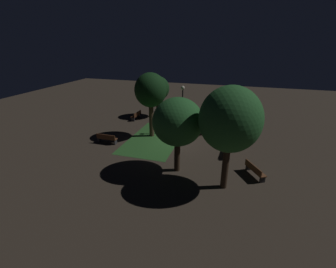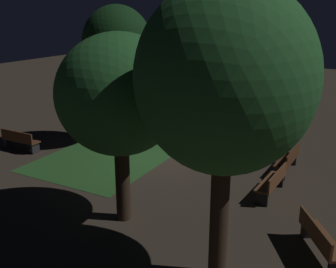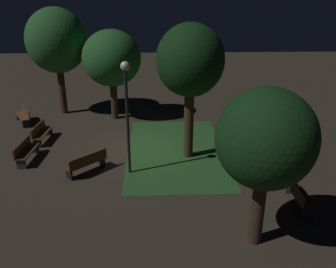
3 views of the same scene
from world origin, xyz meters
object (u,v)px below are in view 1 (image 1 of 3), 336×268
object	(u,v)px
tree_near_wall	(158,89)
bench_path_side	(230,139)
tree_tall_center	(151,91)
bench_front_right	(255,170)
tree_back_right	(178,122)
bench_front_left	(107,138)
tree_right_canopy	(230,120)
lamp_post_path_center	(183,102)
bench_lawn_edge	(200,130)
bench_by_lamp	(137,115)
bench_back_row	(229,149)

from	to	relation	value
tree_near_wall	bench_path_side	bearing A→B (deg)	-123.51
bench_path_side	tree_tall_center	bearing A→B (deg)	91.81
bench_front_right	tree_back_right	distance (m)	6.00
bench_front_right	tree_tall_center	xyz separation A→B (m)	(4.68, 9.01, 3.81)
bench_front_right	bench_front_left	bearing A→B (deg)	81.14
tree_right_canopy	bench_path_side	bearing A→B (deg)	-0.44
tree_right_canopy	lamp_post_path_center	bearing A→B (deg)	29.81
tree_near_wall	lamp_post_path_center	distance (m)	6.01
tree_right_canopy	lamp_post_path_center	size ratio (longest dim) A/B	1.36
bench_lawn_edge	tree_right_canopy	distance (m)	9.35
tree_near_wall	tree_back_right	distance (m)	12.56
bench_by_lamp	bench_front_left	xyz separation A→B (m)	(-6.97, -0.27, 0.00)
bench_path_side	bench_front_left	world-z (taller)	same
bench_front_left	tree_tall_center	world-z (taller)	tree_tall_center
bench_front_right	bench_lawn_edge	distance (m)	7.75
bench_back_row	bench_front_right	xyz separation A→B (m)	(-2.70, -1.80, 0.00)
bench_back_row	bench_path_side	world-z (taller)	same
tree_back_right	lamp_post_path_center	xyz separation A→B (m)	(6.90, 1.33, -0.42)
tree_back_right	bench_path_side	bearing A→B (deg)	-30.57
tree_back_right	tree_near_wall	bearing A→B (deg)	25.21
bench_back_row	tree_near_wall	size ratio (longest dim) A/B	0.39
tree_tall_center	tree_back_right	xyz separation A→B (m)	(-5.39, -3.89, -0.75)
tree_right_canopy	tree_back_right	world-z (taller)	tree_right_canopy
bench_front_left	lamp_post_path_center	bearing A→B (deg)	-53.12
tree_tall_center	bench_front_left	bearing A→B (deg)	131.43
tree_back_right	lamp_post_path_center	bearing A→B (deg)	10.94
tree_right_canopy	tree_near_wall	bearing A→B (deg)	34.59
tree_back_right	bench_front_right	bearing A→B (deg)	-82.06
bench_front_left	bench_lawn_edge	xyz separation A→B (m)	(4.27, -7.47, 0.00)
bench_front_left	tree_near_wall	size ratio (longest dim) A/B	0.38
bench_back_row	bench_lawn_edge	size ratio (longest dim) A/B	1.13
tree_right_canopy	tree_near_wall	xyz separation A→B (m)	(12.49, 8.61, -1.09)
bench_path_side	tree_back_right	bearing A→B (deg)	149.43
bench_path_side	bench_front_left	distance (m)	10.79
bench_front_left	tree_back_right	size ratio (longest dim) A/B	0.35
bench_path_side	bench_by_lamp	bearing A→B (deg)	69.61
tree_near_wall	bench_lawn_edge	bearing A→B (deg)	-127.87
bench_by_lamp	lamp_post_path_center	world-z (taller)	lamp_post_path_center
bench_lawn_edge	tree_back_right	world-z (taller)	tree_back_right
bench_path_side	bench_lawn_edge	xyz separation A→B (m)	(1.25, 2.90, 0.00)
bench_path_side	tree_near_wall	size ratio (longest dim) A/B	0.39
bench_by_lamp	tree_right_canopy	distance (m)	15.55
tree_tall_center	lamp_post_path_center	bearing A→B (deg)	-59.58
lamp_post_path_center	tree_tall_center	bearing A→B (deg)	120.42
bench_front_left	bench_by_lamp	bearing A→B (deg)	2.21
bench_by_lamp	bench_front_left	bearing A→B (deg)	-177.79
bench_front_right	tree_back_right	bearing A→B (deg)	97.94
bench_back_row	bench_path_side	bearing A→B (deg)	-0.00
bench_front_right	lamp_post_path_center	xyz separation A→B (m)	(6.18, 6.45, 2.64)
bench_front_left	tree_near_wall	xyz separation A→B (m)	(8.75, -1.70, 2.80)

